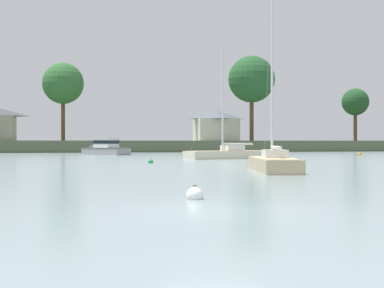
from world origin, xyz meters
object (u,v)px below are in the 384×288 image
mooring_buoy_green (151,162)px  mooring_buoy_orange (360,154)px  sailboat_cream (229,156)px  mooring_buoy_yellow (184,153)px  mooring_buoy_white (195,196)px  cruiser_grey (102,151)px  sailboat_sand (274,167)px

mooring_buoy_green → mooring_buoy_orange: bearing=34.0°
sailboat_cream → mooring_buoy_yellow: (0.62, 24.56, -0.15)m
mooring_buoy_white → mooring_buoy_yellow: 62.56m
mooring_buoy_white → cruiser_grey: bearing=89.2°
mooring_buoy_white → mooring_buoy_green: 27.85m
mooring_buoy_white → mooring_buoy_orange: bearing=56.5°
mooring_buoy_white → mooring_buoy_green: bearing=84.4°
sailboat_sand → cruiser_grey: size_ratio=1.55×
cruiser_grey → mooring_buoy_white: 56.08m
sailboat_sand → mooring_buoy_white: 16.00m
mooring_buoy_white → sailboat_cream: bearing=72.4°
sailboat_sand → mooring_buoy_white: bearing=-118.8°
sailboat_cream → mooring_buoy_yellow: 24.56m
mooring_buoy_yellow → mooring_buoy_orange: 23.70m
mooring_buoy_yellow → mooring_buoy_orange: size_ratio=1.08×
cruiser_grey → mooring_buoy_orange: cruiser_grey is taller
sailboat_sand → cruiser_grey: bearing=99.4°
sailboat_sand → sailboat_cream: size_ratio=1.06×
cruiser_grey → mooring_buoy_green: (2.00, -28.35, -0.43)m
cruiser_grey → sailboat_sand: bearing=-80.6°
sailboat_sand → sailboat_cream: sailboat_sand is taller
mooring_buoy_white → mooring_buoy_green: size_ratio=1.23×
mooring_buoy_green → mooring_buoy_yellow: bearing=74.1°
cruiser_grey → mooring_buoy_orange: bearing=-17.1°
sailboat_sand → sailboat_cream: bearing=80.1°
sailboat_cream → mooring_buoy_orange: bearing=27.3°
sailboat_sand → mooring_buoy_yellow: bearing=84.5°
cruiser_grey → mooring_buoy_yellow: (11.56, 5.27, -0.41)m
mooring_buoy_white → mooring_buoy_orange: size_ratio=1.10×
mooring_buoy_white → mooring_buoy_green: mooring_buoy_white is taller
sailboat_sand → mooring_buoy_green: (-4.97, 13.70, -0.17)m
mooring_buoy_green → sailboat_cream: bearing=45.4°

